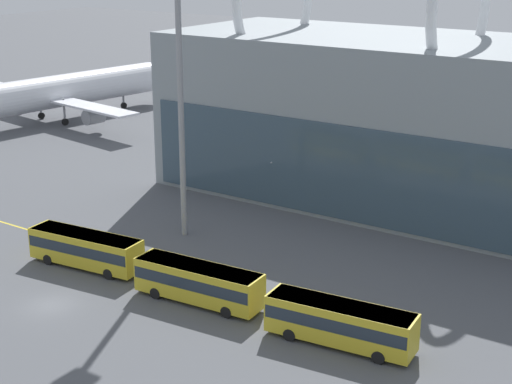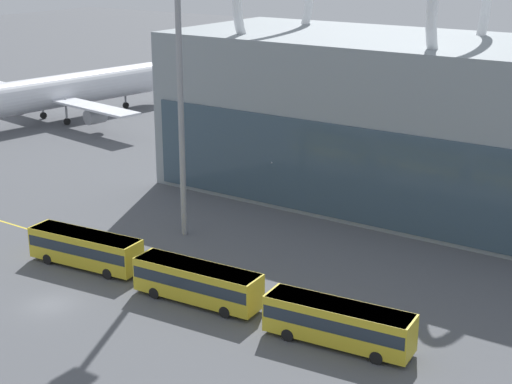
{
  "view_description": "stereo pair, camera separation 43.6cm",
  "coord_description": "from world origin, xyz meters",
  "px_view_note": "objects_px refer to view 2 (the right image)",
  "views": [
    {
      "loc": [
        47.37,
        -39.74,
        29.1
      ],
      "look_at": [
        3.97,
        24.88,
        4.0
      ],
      "focal_mm": 55.0,
      "sensor_mm": 36.0,
      "label": 1
    },
    {
      "loc": [
        47.74,
        -39.5,
        29.1
      ],
      "look_at": [
        3.97,
        24.88,
        4.0
      ],
      "focal_mm": 55.0,
      "sensor_mm": 36.0,
      "label": 2
    }
  ],
  "objects_px": {
    "airliner_at_gate_near": "(58,92)",
    "airliner_at_gate_far": "(368,137)",
    "floodlight_mast": "(179,56)",
    "shuttle_bus_1": "(197,281)",
    "shuttle_bus_0": "(85,247)",
    "shuttle_bus_2": "(338,322)"
  },
  "relations": [
    {
      "from": "airliner_at_gate_near",
      "to": "shuttle_bus_0",
      "type": "xyz_separation_m",
      "value": [
        49.05,
        -41.58,
        -3.02
      ]
    },
    {
      "from": "airliner_at_gate_near",
      "to": "shuttle_bus_2",
      "type": "xyz_separation_m",
      "value": [
        75.6,
        -41.48,
        -3.02
      ]
    },
    {
      "from": "airliner_at_gate_far",
      "to": "floodlight_mast",
      "type": "bearing_deg",
      "value": 178.74
    },
    {
      "from": "airliner_at_gate_near",
      "to": "shuttle_bus_2",
      "type": "relative_size",
      "value": 3.8
    },
    {
      "from": "floodlight_mast",
      "to": "airliner_at_gate_near",
      "type": "bearing_deg",
      "value": 149.82
    },
    {
      "from": "shuttle_bus_2",
      "to": "floodlight_mast",
      "type": "xyz_separation_m",
      "value": [
        -24.38,
        11.69,
        16.43
      ]
    },
    {
      "from": "shuttle_bus_2",
      "to": "floodlight_mast",
      "type": "bearing_deg",
      "value": 148.7
    },
    {
      "from": "airliner_at_gate_near",
      "to": "shuttle_bus_0",
      "type": "bearing_deg",
      "value": -121.76
    },
    {
      "from": "airliner_at_gate_far",
      "to": "floodlight_mast",
      "type": "height_order",
      "value": "floodlight_mast"
    },
    {
      "from": "shuttle_bus_1",
      "to": "shuttle_bus_0",
      "type": "bearing_deg",
      "value": 175.7
    },
    {
      "from": "airliner_at_gate_near",
      "to": "shuttle_bus_1",
      "type": "distance_m",
      "value": 75.03
    },
    {
      "from": "shuttle_bus_0",
      "to": "shuttle_bus_1",
      "type": "relative_size",
      "value": 1.0
    },
    {
      "from": "shuttle_bus_2",
      "to": "shuttle_bus_0",
      "type": "bearing_deg",
      "value": 174.53
    },
    {
      "from": "shuttle_bus_0",
      "to": "shuttle_bus_1",
      "type": "height_order",
      "value": "same"
    },
    {
      "from": "airliner_at_gate_near",
      "to": "airliner_at_gate_far",
      "type": "xyz_separation_m",
      "value": [
        57.77,
        -1.07,
        0.42
      ]
    },
    {
      "from": "shuttle_bus_0",
      "to": "shuttle_bus_1",
      "type": "bearing_deg",
      "value": -6.03
    },
    {
      "from": "shuttle_bus_1",
      "to": "floodlight_mast",
      "type": "bearing_deg",
      "value": 129.16
    },
    {
      "from": "airliner_at_gate_near",
      "to": "shuttle_bus_2",
      "type": "height_order",
      "value": "airliner_at_gate_near"
    },
    {
      "from": "airliner_at_gate_near",
      "to": "shuttle_bus_2",
      "type": "distance_m",
      "value": 86.29
    },
    {
      "from": "airliner_at_gate_near",
      "to": "floodlight_mast",
      "type": "relative_size",
      "value": 1.48
    },
    {
      "from": "shuttle_bus_0",
      "to": "shuttle_bus_2",
      "type": "xyz_separation_m",
      "value": [
        26.55,
        0.09,
        0.0
      ]
    },
    {
      "from": "airliner_at_gate_near",
      "to": "shuttle_bus_1",
      "type": "relative_size",
      "value": 3.82
    }
  ]
}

